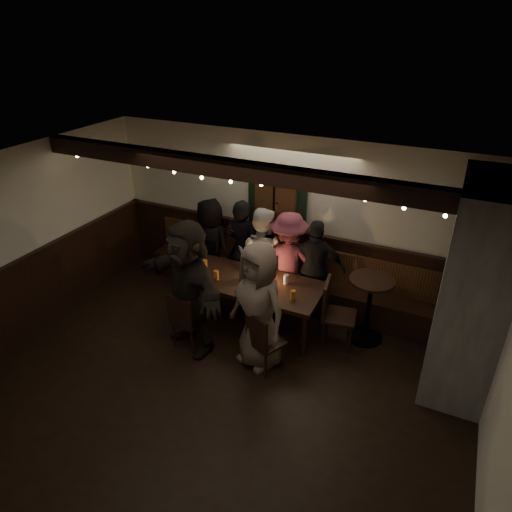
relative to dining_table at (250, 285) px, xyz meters
The scene contains 13 objects.
room 1.29m from the dining_table, ahead, with size 6.02×5.01×2.62m.
dining_table is the anchor object (origin of this frame).
chair_near_left 1.03m from the dining_table, 123.36° to the right, with size 0.43×0.43×0.86m.
chair_near_right 1.01m from the dining_table, 55.15° to the right, with size 0.51×0.51×0.86m.
chair_end 1.22m from the dining_table, ahead, with size 0.50×0.50×0.97m.
high_top 1.68m from the dining_table, 13.97° to the left, with size 0.61×0.61×0.97m.
person_a 1.27m from the dining_table, 145.67° to the left, with size 0.76×0.49×1.55m, color black.
person_b 0.89m from the dining_table, 123.38° to the left, with size 0.60×0.39×1.63m, color black.
person_c 0.66m from the dining_table, 100.20° to the left, with size 0.78×0.61×1.60m, color #BCBCBC.
person_d 0.75m from the dining_table, 64.28° to the left, with size 1.03×0.59×1.59m, color brown.
person_e 1.03m from the dining_table, 44.42° to the left, with size 0.89×0.37×1.52m, color black.
person_f 0.95m from the dining_table, 123.81° to the right, with size 1.74×0.55×1.88m, color black.
person_g 0.84m from the dining_table, 56.02° to the right, with size 0.84×0.55×1.73m, color #766153.
Camera 1 is at (2.27, -3.58, 4.09)m, focal length 32.00 mm.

